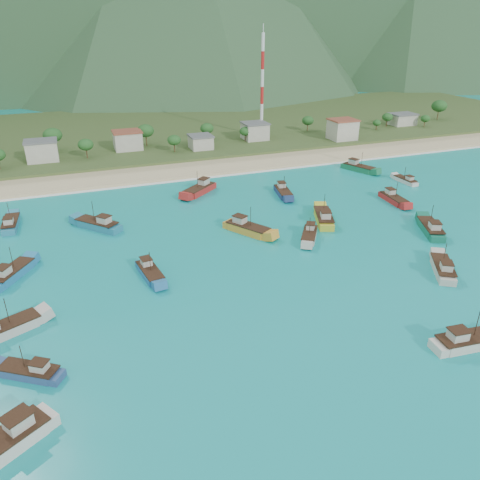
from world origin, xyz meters
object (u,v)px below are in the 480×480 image
object	(u,v)px
boat_24	(405,181)
boat_5	(468,342)
boat_3	(30,373)
boat_14	(5,330)
boat_2	(283,192)
boat_33	(309,236)
boat_12	(247,229)
boat_32	(11,224)
boat_18	(3,446)
boat_28	(150,273)
boat_13	(359,168)
boat_15	(431,229)
boat_31	(324,218)
boat_11	(200,190)
boat_23	(98,225)
boat_17	(393,199)
radio_tower	(262,87)
boat_0	(12,274)
boat_1	(443,269)

from	to	relation	value
boat_24	boat_5	bearing A→B (deg)	-124.52
boat_3	boat_14	world-z (taller)	boat_14
boat_2	boat_33	bearing A→B (deg)	87.66
boat_3	boat_12	distance (m)	55.96
boat_32	boat_5	bearing A→B (deg)	-44.21
boat_18	boat_28	world-z (taller)	boat_18
boat_13	boat_15	xyz separation A→B (m)	(-11.67, -46.50, 0.00)
boat_12	boat_15	world-z (taller)	boat_12
boat_18	boat_31	distance (m)	80.56
boat_14	boat_18	size ratio (longest dim) A/B	0.94
boat_32	boat_11	bearing A→B (deg)	11.70
boat_3	boat_18	distance (m)	12.50
boat_18	boat_33	xyz separation A→B (m)	(58.88, 38.18, -0.27)
boat_2	boat_11	xyz separation A→B (m)	(-21.03, 9.57, 0.18)
boat_23	boat_18	bearing A→B (deg)	-146.36
boat_14	boat_17	bearing A→B (deg)	81.94
boat_11	boat_23	world-z (taller)	boat_11
boat_14	boat_32	size ratio (longest dim) A/B	1.08
boat_14	boat_32	xyz separation A→B (m)	(-1.84, 44.46, -0.06)
boat_15	boat_17	bearing A→B (deg)	100.94
radio_tower	boat_17	distance (m)	78.94
boat_24	boat_31	size ratio (longest dim) A/B	0.70
boat_23	boat_24	bearing A→B (deg)	-39.92
boat_3	boat_32	size ratio (longest dim) A/B	0.86
boat_24	boat_33	xyz separation A→B (m)	(-45.22, -24.62, 0.12)
radio_tower	boat_14	bearing A→B (deg)	-129.87
boat_2	boat_23	bearing A→B (deg)	17.63
boat_31	boat_2	bearing A→B (deg)	114.91
boat_0	boat_18	bearing A→B (deg)	-55.63
boat_14	boat_18	world-z (taller)	boat_18
boat_2	boat_17	world-z (taller)	boat_2
boat_1	boat_33	bearing A→B (deg)	157.77
boat_3	boat_12	bearing A→B (deg)	-19.66
boat_0	boat_1	distance (m)	81.47
boat_0	boat_32	bearing A→B (deg)	126.12
radio_tower	boat_32	bearing A→B (deg)	-146.29
boat_1	boat_13	distance (m)	66.19
boat_5	boat_18	bearing A→B (deg)	-87.79
boat_15	boat_24	world-z (taller)	boat_15
boat_11	boat_17	bearing A→B (deg)	-158.23
boat_11	boat_23	xyz separation A→B (m)	(-28.76, -15.23, -0.02)
boat_12	boat_17	bearing A→B (deg)	154.60
boat_5	boat_31	world-z (taller)	boat_31
boat_17	boat_12	bearing A→B (deg)	10.63
radio_tower	boat_13	size ratio (longest dim) A/B	3.23
boat_11	boat_32	distance (m)	48.21
boat_0	boat_31	world-z (taller)	boat_31
boat_3	boat_11	world-z (taller)	boat_11
boat_5	boat_24	size ratio (longest dim) A/B	1.32
boat_1	boat_13	size ratio (longest dim) A/B	0.90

